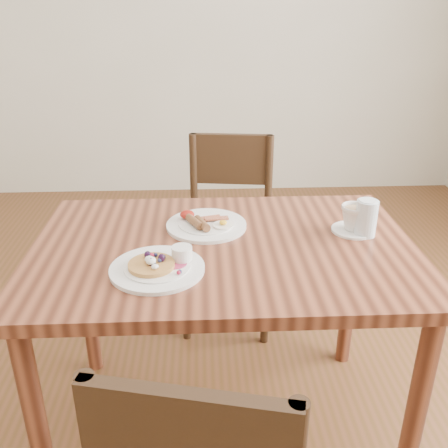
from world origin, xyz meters
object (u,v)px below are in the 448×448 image
at_px(chair_far, 229,222).
at_px(breakfast_plate, 205,224).
at_px(pancake_plate, 159,266).
at_px(water_glass, 366,218).
at_px(dining_table, 224,272).
at_px(teacup_saucer, 354,220).

bearing_deg(chair_far, breakfast_plate, 86.13).
relative_size(pancake_plate, water_glass, 2.26).
xyz_separation_m(chair_far, breakfast_plate, (-0.12, -0.60, 0.27)).
bearing_deg(breakfast_plate, water_glass, -9.46).
height_order(dining_table, chair_far, chair_far).
relative_size(chair_far, breakfast_plate, 3.26).
height_order(pancake_plate, breakfast_plate, pancake_plate).
bearing_deg(dining_table, pancake_plate, -141.35).
bearing_deg(pancake_plate, water_glass, 17.01).
bearing_deg(breakfast_plate, pancake_plate, -115.29).
height_order(breakfast_plate, water_glass, water_glass).
distance_m(teacup_saucer, water_glass, 0.05).
relative_size(chair_far, teacup_saucer, 6.29).
relative_size(pancake_plate, breakfast_plate, 1.00).
relative_size(breakfast_plate, water_glass, 2.26).
bearing_deg(dining_table, breakfast_plate, 113.47).
bearing_deg(breakfast_plate, chair_far, 79.04).
bearing_deg(breakfast_plate, teacup_saucer, -6.58).
xyz_separation_m(breakfast_plate, teacup_saucer, (0.49, -0.06, 0.03)).
bearing_deg(dining_table, teacup_saucer, 9.96).
bearing_deg(pancake_plate, chair_far, 74.17).
bearing_deg(teacup_saucer, dining_table, -170.04).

